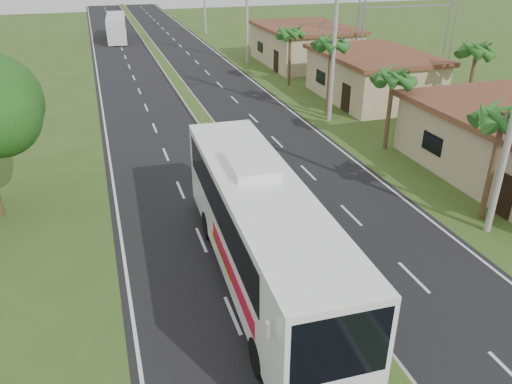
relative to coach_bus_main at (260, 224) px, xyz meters
name	(u,v)px	position (x,y,z in m)	size (l,w,h in m)	color
ground	(328,296)	(2.00, -1.64, -2.36)	(180.00, 180.00, 0.00)	#384F1D
road_asphalt	(205,123)	(2.00, 18.36, -2.35)	(14.00, 160.00, 0.02)	black
median_strip	(205,122)	(2.00, 18.36, -2.26)	(1.20, 160.00, 0.18)	gray
lane_edge_left	(106,133)	(-4.70, 18.36, -2.36)	(0.12, 160.00, 0.01)	silver
lane_edge_right	(295,114)	(8.70, 18.36, -2.36)	(0.12, 160.00, 0.01)	silver
shop_mid	(372,76)	(16.00, 20.36, -0.51)	(7.60, 10.60, 3.67)	tan
shop_far	(304,45)	(16.00, 34.36, -0.43)	(8.60, 11.60, 3.82)	tan
palm_verge_a	(503,118)	(11.00, 1.36, 2.38)	(2.40, 2.40, 5.45)	#473321
palm_verge_b	(393,77)	(11.40, 10.36, 1.99)	(2.40, 2.40, 5.05)	#473321
palm_verge_c	(332,43)	(10.80, 17.36, 2.76)	(2.40, 2.40, 5.85)	#473321
palm_verge_d	(290,32)	(11.30, 26.36, 2.19)	(2.40, 2.40, 5.25)	#473321
palm_behind_shop	(477,49)	(19.50, 13.36, 2.57)	(2.40, 2.40, 5.65)	#473321
utility_pole_b	(335,28)	(10.48, 16.36, 3.89)	(3.20, 0.28, 12.00)	gray
utility_pole_c	(247,6)	(10.50, 36.36, 3.31)	(1.60, 0.28, 11.00)	gray
coach_bus_main	(260,224)	(0.00, 0.00, 0.00)	(3.22, 13.39, 4.30)	white
coach_bus_far	(117,26)	(-1.48, 55.20, -0.64)	(2.99, 10.56, 3.04)	silver
motorcyclist	(258,234)	(0.43, 1.55, -1.38)	(1.60, 0.62, 2.47)	black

